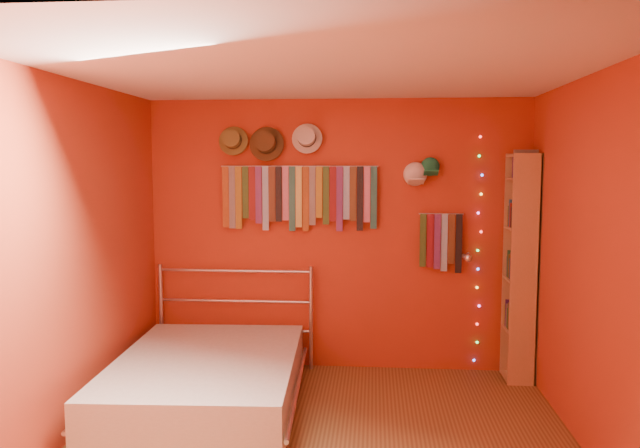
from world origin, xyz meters
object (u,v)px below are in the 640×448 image
(tie_rack, at_px, (299,195))
(bookshelf, at_px, (525,266))
(bed, at_px, (207,381))
(reading_lamp, at_px, (468,258))

(tie_rack, bearing_deg, bookshelf, -4.41)
(tie_rack, distance_m, bed, 1.85)
(bed, bearing_deg, bookshelf, 16.14)
(tie_rack, distance_m, bookshelf, 2.11)
(reading_lamp, xyz_separation_m, bed, (-2.11, -0.87, -0.87))
(tie_rack, distance_m, reading_lamp, 1.61)
(bookshelf, relative_size, bed, 0.98)
(bookshelf, height_order, bed, bookshelf)
(tie_rack, bearing_deg, reading_lamp, -6.66)
(tie_rack, relative_size, bookshelf, 0.72)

